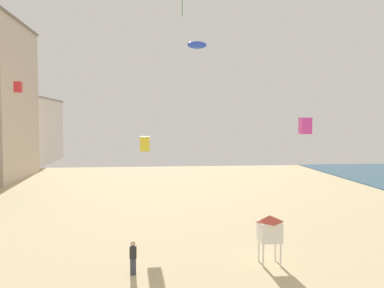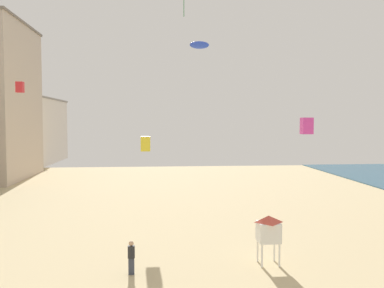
{
  "view_description": "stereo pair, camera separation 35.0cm",
  "coord_description": "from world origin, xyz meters",
  "px_view_note": "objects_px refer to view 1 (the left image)",
  "views": [
    {
      "loc": [
        0.26,
        -6.69,
        7.4
      ],
      "look_at": [
        2.82,
        19.3,
        5.94
      ],
      "focal_mm": 38.41,
      "sensor_mm": 36.0,
      "label": 1
    },
    {
      "loc": [
        0.6,
        -6.72,
        7.4
      ],
      "look_at": [
        2.82,
        19.3,
        5.94
      ],
      "focal_mm": 38.41,
      "sensor_mm": 36.0,
      "label": 2
    }
  ],
  "objects_px": {
    "kite_flyer": "(133,256)",
    "kite_blue_parafoil": "(197,45)",
    "lifeguard_stand": "(270,229)",
    "kite_magenta_box": "(305,126)",
    "kite_yellow_box": "(145,144)",
    "kite_red_box": "(18,87)"
  },
  "relations": [
    {
      "from": "kite_flyer",
      "to": "kite_blue_parafoil",
      "type": "relative_size",
      "value": 0.77
    },
    {
      "from": "lifeguard_stand",
      "to": "kite_blue_parafoil",
      "type": "relative_size",
      "value": 1.19
    },
    {
      "from": "lifeguard_stand",
      "to": "kite_magenta_box",
      "type": "xyz_separation_m",
      "value": [
        5.97,
        10.82,
        5.19
      ]
    },
    {
      "from": "kite_magenta_box",
      "to": "kite_yellow_box",
      "type": "bearing_deg",
      "value": -174.29
    },
    {
      "from": "kite_flyer",
      "to": "kite_red_box",
      "type": "relative_size",
      "value": 1.99
    },
    {
      "from": "kite_red_box",
      "to": "kite_yellow_box",
      "type": "bearing_deg",
      "value": -15.98
    },
    {
      "from": "kite_yellow_box",
      "to": "kite_blue_parafoil",
      "type": "xyz_separation_m",
      "value": [
        5.52,
        15.37,
        10.01
      ]
    },
    {
      "from": "lifeguard_stand",
      "to": "kite_red_box",
      "type": "xyz_separation_m",
      "value": [
        -16.21,
        12.33,
        8.17
      ]
    },
    {
      "from": "kite_flyer",
      "to": "kite_magenta_box",
      "type": "height_order",
      "value": "kite_magenta_box"
    },
    {
      "from": "lifeguard_stand",
      "to": "kite_yellow_box",
      "type": "bearing_deg",
      "value": 128.11
    },
    {
      "from": "kite_flyer",
      "to": "kite_yellow_box",
      "type": "xyz_separation_m",
      "value": [
        0.42,
        10.38,
        4.83
      ]
    },
    {
      "from": "kite_yellow_box",
      "to": "kite_red_box",
      "type": "relative_size",
      "value": 1.3
    },
    {
      "from": "kite_blue_parafoil",
      "to": "kite_red_box",
      "type": "bearing_deg",
      "value": -140.32
    },
    {
      "from": "kite_flyer",
      "to": "kite_yellow_box",
      "type": "height_order",
      "value": "kite_yellow_box"
    },
    {
      "from": "kite_flyer",
      "to": "kite_red_box",
      "type": "xyz_separation_m",
      "value": [
        -9.24,
        13.15,
        9.09
      ]
    },
    {
      "from": "kite_magenta_box",
      "to": "kite_blue_parafoil",
      "type": "xyz_separation_m",
      "value": [
        -7.0,
        14.12,
        8.73
      ]
    },
    {
      "from": "kite_magenta_box",
      "to": "kite_yellow_box",
      "type": "height_order",
      "value": "kite_magenta_box"
    },
    {
      "from": "kite_flyer",
      "to": "kite_magenta_box",
      "type": "relative_size",
      "value": 1.27
    },
    {
      "from": "kite_blue_parafoil",
      "to": "kite_magenta_box",
      "type": "bearing_deg",
      "value": -63.63
    },
    {
      "from": "kite_flyer",
      "to": "kite_blue_parafoil",
      "type": "bearing_deg",
      "value": -31.19
    },
    {
      "from": "kite_red_box",
      "to": "kite_flyer",
      "type": "bearing_deg",
      "value": -54.9
    },
    {
      "from": "kite_magenta_box",
      "to": "kite_blue_parafoil",
      "type": "distance_m",
      "value": 18.02
    }
  ]
}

